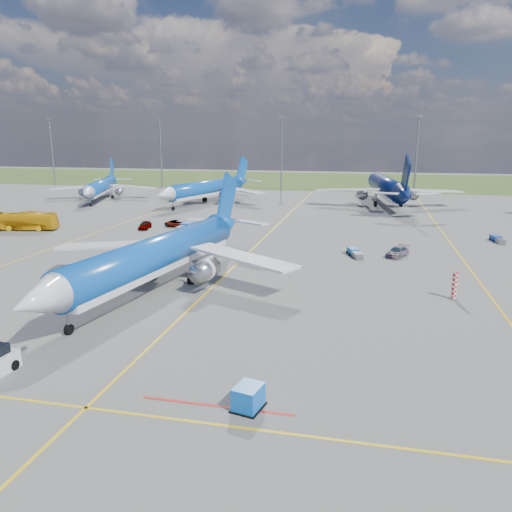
% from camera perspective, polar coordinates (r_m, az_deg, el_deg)
% --- Properties ---
extents(ground, '(400.00, 400.00, 0.00)m').
position_cam_1_polar(ground, '(51.00, -7.19, -5.63)').
color(ground, '#555552').
rests_on(ground, ground).
extents(grass_strip, '(400.00, 80.00, 0.01)m').
position_cam_1_polar(grass_strip, '(196.66, 7.81, 8.57)').
color(grass_strip, '#2D4719').
rests_on(grass_strip, ground).
extents(taxiway_lines, '(60.25, 160.00, 0.02)m').
position_cam_1_polar(taxiway_lines, '(76.61, -0.10, 0.99)').
color(taxiway_lines, gold).
rests_on(taxiway_lines, ground).
extents(floodlight_masts, '(202.20, 0.50, 22.70)m').
position_cam_1_polar(floodlight_masts, '(155.44, 10.40, 11.82)').
color(floodlight_masts, slate).
rests_on(floodlight_masts, ground).
extents(warning_post, '(0.50, 0.50, 3.00)m').
position_cam_1_polar(warning_post, '(56.14, 21.74, -3.11)').
color(warning_post, red).
rests_on(warning_post, ground).
extents(bg_jet_nw, '(39.80, 45.77, 10.12)m').
position_cam_1_polar(bg_jet_nw, '(140.58, -17.22, 6.14)').
color(bg_jet_nw, '#0C4BAA').
rests_on(bg_jet_nw, ground).
extents(bg_jet_nnw, '(41.95, 48.84, 10.95)m').
position_cam_1_polar(bg_jet_nnw, '(127.81, -5.62, 6.00)').
color(bg_jet_nnw, '#0C4BAA').
rests_on(bg_jet_nnw, ground).
extents(bg_jet_n, '(43.73, 53.69, 12.84)m').
position_cam_1_polar(bg_jet_n, '(129.02, 14.58, 5.70)').
color(bg_jet_n, '#081545').
rests_on(bg_jet_n, ground).
extents(main_airliner, '(39.13, 47.81, 11.36)m').
position_cam_1_polar(main_airliner, '(57.27, -10.99, -3.62)').
color(main_airliner, '#0C4BAA').
rests_on(main_airliner, ground).
extents(uld_container, '(1.91, 2.20, 1.53)m').
position_cam_1_polar(uld_container, '(32.41, -0.89, -15.84)').
color(uld_container, blue).
rests_on(uld_container, ground).
extents(apron_bus, '(12.14, 5.02, 3.29)m').
position_cam_1_polar(apron_bus, '(99.87, -24.99, 3.63)').
color(apron_bus, '#D99D0C').
rests_on(apron_bus, ground).
extents(service_car_a, '(2.43, 4.53, 1.47)m').
position_cam_1_polar(service_car_a, '(94.10, -12.57, 3.48)').
color(service_car_a, '#999999').
rests_on(service_car_a, ground).
extents(service_car_b, '(5.13, 3.34, 1.31)m').
position_cam_1_polar(service_car_b, '(94.81, -8.99, 3.66)').
color(service_car_b, '#999999').
rests_on(service_car_b, ground).
extents(service_car_c, '(3.87, 5.15, 1.39)m').
position_cam_1_polar(service_car_c, '(73.45, 15.85, 0.47)').
color(service_car_c, '#999999').
rests_on(service_car_c, ground).
extents(baggage_tug_w, '(2.50, 4.63, 1.01)m').
position_cam_1_polar(baggage_tug_w, '(72.38, 11.21, 0.36)').
color(baggage_tug_w, '#19629B').
rests_on(baggage_tug_w, ground).
extents(baggage_tug_c, '(1.79, 5.63, 1.25)m').
position_cam_1_polar(baggage_tug_c, '(91.47, -8.09, 3.29)').
color(baggage_tug_c, '#1B43A4').
rests_on(baggage_tug_c, ground).
extents(baggage_tug_e, '(1.65, 4.30, 0.94)m').
position_cam_1_polar(baggage_tug_e, '(89.39, 25.87, 1.72)').
color(baggage_tug_e, '#1C40A8').
rests_on(baggage_tug_e, ground).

